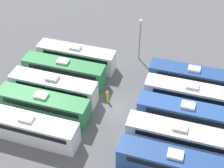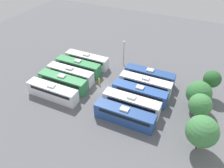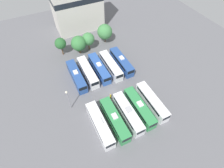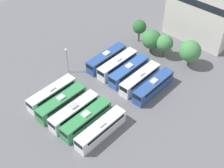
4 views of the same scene
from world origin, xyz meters
The scene contains 18 objects.
ground_plane centered at (0.00, 0.00, 0.00)m, with size 108.57×108.57×0.00m, color slate.
bus_0 centered at (-7.24, -8.39, 1.71)m, with size 2.58×11.74×3.48m.
bus_1 centered at (-3.58, -8.76, 1.71)m, with size 2.58×11.74×3.48m.
bus_2 centered at (0.14, -8.63, 1.71)m, with size 2.58×11.74×3.48m.
bus_3 centered at (3.50, -8.49, 1.71)m, with size 2.58×11.74×3.48m.
bus_4 centered at (7.37, -8.33, 1.71)m, with size 2.58×11.74×3.48m.
bus_5 centered at (-7.19, 8.69, 1.71)m, with size 2.58×11.74×3.48m.
bus_6 centered at (-3.65, 8.80, 1.71)m, with size 2.58×11.74×3.48m.
bus_7 centered at (0.00, 8.72, 1.71)m, with size 2.58×11.74×3.48m.
bus_8 centered at (3.67, 8.28, 1.71)m, with size 2.58×11.74×3.48m.
bus_9 centered at (7.40, 8.32, 1.71)m, with size 2.58×11.74×3.48m.
worker_person centered at (-1.19, -1.65, 0.85)m, with size 0.36×0.36×1.82m.
light_pole centered at (-11.76, 0.11, 4.76)m, with size 0.60×0.60×6.91m.
tree_0 centered at (-7.68, 21.85, 4.42)m, with size 3.65×3.65×6.28m.
tree_1 centered at (-2.26, 20.00, 3.93)m, with size 4.96×4.96×6.42m.
tree_2 centered at (1.32, 20.67, 4.07)m, with size 4.24×4.24×6.21m.
tree_3 centered at (7.92, 21.73, 4.32)m, with size 5.23×5.23×6.95m.
depot_building centered at (2.95, 34.64, 10.82)m, with size 17.33×9.36×21.48m.
Camera 3 is at (-13.04, -26.70, 38.87)m, focal length 28.00 mm.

